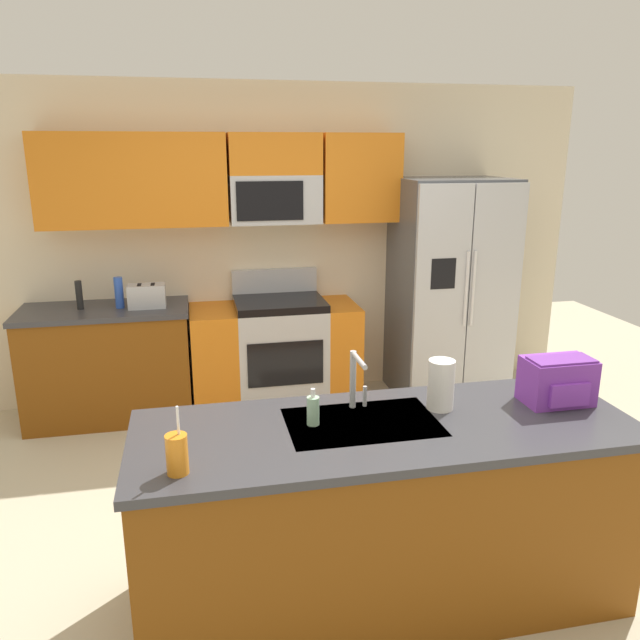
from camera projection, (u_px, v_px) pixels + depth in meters
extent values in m
plane|color=beige|center=(338.00, 522.00, 3.57)|extent=(9.00, 9.00, 0.00)
cube|color=beige|center=(280.00, 244.00, 5.24)|extent=(5.20, 0.10, 2.60)
cube|color=orange|center=(84.00, 181.00, 4.60)|extent=(0.70, 0.32, 0.70)
cube|color=orange|center=(180.00, 180.00, 4.74)|extent=(0.70, 0.32, 0.70)
cube|color=orange|center=(360.00, 178.00, 5.02)|extent=(0.64, 0.32, 0.70)
cube|color=#B7BABF|center=(275.00, 199.00, 4.93)|extent=(0.72, 0.32, 0.38)
cube|color=black|center=(270.00, 201.00, 4.76)|extent=(0.52, 0.01, 0.30)
cube|color=orange|center=(274.00, 154.00, 4.83)|extent=(0.72, 0.32, 0.32)
cube|color=brown|center=(109.00, 366.00, 4.86)|extent=(1.24, 0.60, 0.86)
cube|color=#38383D|center=(104.00, 311.00, 4.74)|extent=(1.27, 0.63, 0.04)
cube|color=#B7BABF|center=(280.00, 355.00, 5.14)|extent=(0.72, 0.60, 0.84)
cube|color=black|center=(286.00, 364.00, 4.84)|extent=(0.60, 0.01, 0.36)
cube|color=black|center=(279.00, 303.00, 5.02)|extent=(0.72, 0.60, 0.06)
cube|color=#B7BABF|center=(274.00, 280.00, 5.23)|extent=(0.72, 0.06, 0.20)
cube|color=orange|center=(215.00, 360.00, 5.03)|extent=(0.36, 0.60, 0.84)
cube|color=orange|center=(339.00, 351.00, 5.24)|extent=(0.28, 0.60, 0.84)
cube|color=#4C4F54|center=(449.00, 289.00, 5.24)|extent=(0.90, 0.70, 1.85)
cube|color=#B7BABF|center=(441.00, 301.00, 4.85)|extent=(0.44, 0.04, 1.81)
cube|color=#B7BABF|center=(494.00, 298.00, 4.94)|extent=(0.44, 0.04, 1.81)
cylinder|color=silver|center=(466.00, 289.00, 4.83)|extent=(0.02, 0.02, 0.60)
cylinder|color=silver|center=(473.00, 289.00, 4.85)|extent=(0.02, 0.02, 0.60)
cube|color=black|center=(443.00, 274.00, 4.77)|extent=(0.20, 0.00, 0.24)
cube|color=brown|center=(384.00, 517.00, 2.87)|extent=(2.21, 0.76, 0.86)
cube|color=#38383D|center=(387.00, 429.00, 2.75)|extent=(2.25, 0.80, 0.04)
cube|color=#B7BABF|center=(362.00, 425.00, 2.78)|extent=(0.68, 0.44, 0.03)
cube|color=#B7BABF|center=(147.00, 296.00, 4.73)|extent=(0.28, 0.16, 0.18)
cube|color=black|center=(139.00, 285.00, 4.70)|extent=(0.03, 0.11, 0.01)
cube|color=black|center=(153.00, 285.00, 4.72)|extent=(0.03, 0.11, 0.01)
cylinder|color=black|center=(79.00, 295.00, 4.67)|extent=(0.05, 0.05, 0.22)
cylinder|color=blue|center=(119.00, 293.00, 4.71)|extent=(0.07, 0.07, 0.24)
cylinder|color=#B7BABF|center=(353.00, 379.00, 2.90)|extent=(0.03, 0.03, 0.28)
cylinder|color=#B7BABF|center=(359.00, 360.00, 2.77)|extent=(0.02, 0.20, 0.02)
cylinder|color=#B7BABF|center=(365.00, 396.00, 2.93)|extent=(0.02, 0.02, 0.10)
cylinder|color=orange|center=(177.00, 454.00, 2.32)|extent=(0.08, 0.08, 0.16)
cylinder|color=white|center=(178.00, 423.00, 2.29)|extent=(0.01, 0.03, 0.14)
cylinder|color=#A5D8B2|center=(313.00, 411.00, 2.73)|extent=(0.06, 0.06, 0.13)
cylinder|color=white|center=(313.00, 393.00, 2.71)|extent=(0.02, 0.02, 0.04)
cylinder|color=white|center=(441.00, 385.00, 2.89)|extent=(0.12, 0.12, 0.24)
cube|color=purple|center=(557.00, 381.00, 2.96)|extent=(0.32, 0.20, 0.22)
cube|color=#702F97|center=(562.00, 362.00, 2.91)|extent=(0.30, 0.14, 0.03)
cube|color=purple|center=(569.00, 395.00, 2.87)|extent=(0.20, 0.03, 0.11)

